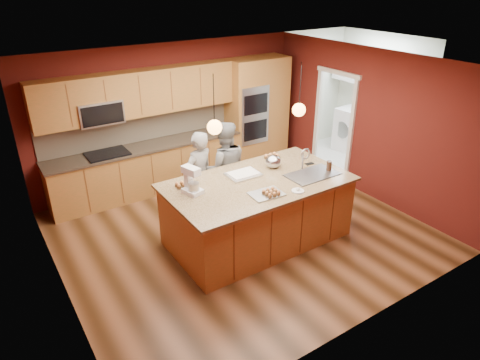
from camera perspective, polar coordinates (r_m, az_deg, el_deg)
floor at (r=7.07m, az=0.12°, el=-6.88°), size 5.50×5.50×0.00m
ceiling at (r=6.05m, az=0.15°, el=15.16°), size 5.50×5.50×0.00m
wall_back at (r=8.52m, az=-9.27°, el=8.64°), size 5.50×0.00×5.50m
wall_front at (r=4.79m, az=16.94°, el=-6.52°), size 5.50×0.00×5.50m
wall_left at (r=5.57m, az=-24.24°, el=-2.98°), size 0.00×5.00×5.00m
wall_right at (r=8.19m, az=16.54°, el=7.20°), size 0.00×5.00×5.00m
cabinet_run at (r=8.17m, az=-12.67°, el=4.88°), size 3.74×0.64×2.30m
oven_column at (r=9.20m, az=2.23°, el=8.95°), size 1.30×0.62×2.30m
doorway_trim at (r=8.78m, az=12.31°, el=6.83°), size 0.08×1.11×2.20m
laundry_room at (r=9.98m, az=17.98°, el=13.83°), size 2.60×2.70×2.70m
pendant_left at (r=5.67m, az=-3.42°, el=7.08°), size 0.20×0.20×0.80m
pendant_right at (r=6.47m, az=7.86°, el=9.29°), size 0.20×0.20×0.80m
island at (r=6.64m, az=2.46°, el=-3.99°), size 2.77×1.55×1.40m
person_left at (r=7.08m, az=-5.48°, el=0.35°), size 0.66×0.53×1.58m
person_right at (r=7.28m, az=-2.10°, el=1.52°), size 0.98×0.88×1.66m
stand_mixer at (r=6.03m, az=-6.45°, el=-0.25°), size 0.27×0.33×0.40m
sheet_cake at (r=6.56m, az=0.46°, el=0.78°), size 0.51×0.38×0.05m
cooling_rack at (r=6.02m, az=3.54°, el=-1.87°), size 0.48×0.36×0.02m
mixing_bowl at (r=6.83m, az=4.44°, el=2.47°), size 0.25×0.25×0.22m
plate at (r=6.15m, az=7.72°, el=-1.44°), size 0.18×0.18×0.01m
tumbler at (r=6.85m, az=11.79°, el=1.85°), size 0.08×0.08×0.16m
phone at (r=7.06m, az=9.25°, el=2.16°), size 0.15×0.09×0.01m
cupcakes_left at (r=6.27m, az=-7.93°, el=-0.63°), size 0.16×0.16×0.07m
cupcakes_rack at (r=5.98m, az=4.18°, el=-1.65°), size 0.22×0.22×0.07m
cupcakes_right at (r=7.19m, az=4.25°, el=3.17°), size 0.26×0.17×0.08m
washer at (r=10.01m, az=17.93°, el=5.47°), size 0.68×0.70×1.09m
dryer at (r=10.48m, az=14.64°, el=6.52°), size 0.69×0.70×1.00m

